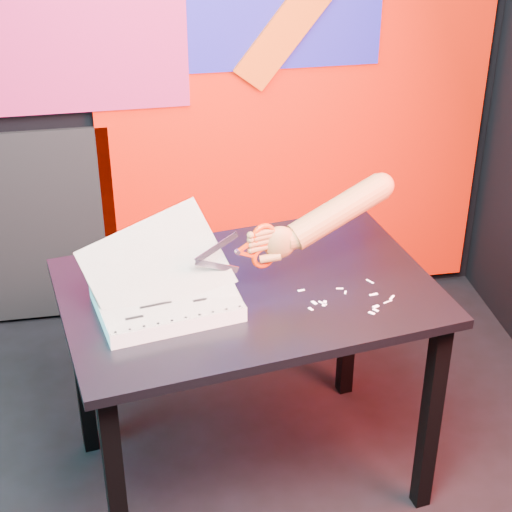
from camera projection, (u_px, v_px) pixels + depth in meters
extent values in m
cube|color=black|center=(123.00, 0.00, 3.13)|extent=(3.00, 0.01, 2.70)
cube|color=#F41604|center=(295.00, 120.00, 3.46)|extent=(1.60, 0.02, 1.60)
cube|color=#BA1F56|center=(53.00, 6.00, 3.05)|extent=(0.95, 0.02, 0.80)
cube|color=black|center=(116.00, 494.00, 2.36)|extent=(0.06, 0.06, 0.72)
cube|color=black|center=(81.00, 365.00, 2.86)|extent=(0.06, 0.06, 0.72)
cube|color=black|center=(431.00, 417.00, 2.63)|extent=(0.06, 0.06, 0.72)
cube|color=black|center=(349.00, 312.00, 3.13)|extent=(0.06, 0.06, 0.72)
cube|color=black|center=(248.00, 292.00, 2.56)|extent=(1.20, 0.89, 0.03)
cube|color=white|center=(166.00, 302.00, 2.44)|extent=(0.43, 0.35, 0.05)
cube|color=silver|center=(166.00, 295.00, 2.43)|extent=(0.43, 0.35, 0.00)
cube|color=silver|center=(166.00, 293.00, 2.43)|extent=(0.43, 0.33, 0.12)
cube|color=silver|center=(162.00, 284.00, 2.43)|extent=(0.44, 0.32, 0.21)
cube|color=silver|center=(157.00, 267.00, 2.41)|extent=(0.46, 0.28, 0.29)
cylinder|color=black|center=(115.00, 332.00, 2.27)|extent=(0.01, 0.01, 0.00)
cylinder|color=black|center=(130.00, 329.00, 2.28)|extent=(0.01, 0.01, 0.00)
cylinder|color=black|center=(144.00, 326.00, 2.29)|extent=(0.01, 0.01, 0.00)
cylinder|color=black|center=(158.00, 323.00, 2.31)|extent=(0.01, 0.01, 0.00)
cylinder|color=black|center=(172.00, 320.00, 2.32)|extent=(0.01, 0.01, 0.00)
cylinder|color=black|center=(186.00, 318.00, 2.33)|extent=(0.01, 0.01, 0.00)
cylinder|color=black|center=(199.00, 315.00, 2.34)|extent=(0.01, 0.01, 0.00)
cylinder|color=black|center=(213.00, 312.00, 2.35)|extent=(0.01, 0.01, 0.00)
cylinder|color=black|center=(226.00, 309.00, 2.37)|extent=(0.01, 0.01, 0.00)
cylinder|color=black|center=(240.00, 306.00, 2.38)|extent=(0.01, 0.01, 0.00)
cylinder|color=black|center=(95.00, 283.00, 2.48)|extent=(0.01, 0.01, 0.00)
cylinder|color=black|center=(109.00, 281.00, 2.49)|extent=(0.01, 0.01, 0.00)
cylinder|color=black|center=(122.00, 278.00, 2.51)|extent=(0.01, 0.01, 0.00)
cylinder|color=black|center=(135.00, 276.00, 2.52)|extent=(0.01, 0.01, 0.00)
cylinder|color=black|center=(148.00, 273.00, 2.53)|extent=(0.01, 0.01, 0.00)
cylinder|color=black|center=(160.00, 271.00, 2.54)|extent=(0.01, 0.01, 0.00)
cylinder|color=black|center=(173.00, 269.00, 2.55)|extent=(0.01, 0.01, 0.00)
cylinder|color=black|center=(186.00, 266.00, 2.57)|extent=(0.01, 0.01, 0.00)
cylinder|color=black|center=(198.00, 264.00, 2.58)|extent=(0.01, 0.01, 0.00)
cylinder|color=black|center=(210.00, 262.00, 2.59)|extent=(0.01, 0.01, 0.00)
cube|color=black|center=(130.00, 292.00, 2.44)|extent=(0.07, 0.02, 0.00)
cube|color=black|center=(170.00, 288.00, 2.46)|extent=(0.05, 0.02, 0.00)
cube|color=black|center=(156.00, 305.00, 2.38)|extent=(0.09, 0.03, 0.00)
cube|color=black|center=(200.00, 300.00, 2.41)|extent=(0.04, 0.02, 0.00)
cube|color=black|center=(134.00, 318.00, 2.33)|extent=(0.05, 0.02, 0.00)
cube|color=black|center=(175.00, 277.00, 2.51)|extent=(0.06, 0.02, 0.00)
cube|color=#ADB3C7|center=(216.00, 248.00, 2.40)|extent=(0.13, 0.04, 0.08)
cube|color=#ADB3C7|center=(217.00, 266.00, 2.43)|extent=(0.13, 0.04, 0.08)
cylinder|color=#ADB3C7|center=(237.00, 252.00, 2.44)|extent=(0.02, 0.02, 0.01)
cube|color=red|center=(245.00, 254.00, 2.45)|extent=(0.05, 0.02, 0.03)
cube|color=red|center=(245.00, 247.00, 2.44)|extent=(0.05, 0.02, 0.03)
torus|color=red|center=(264.00, 235.00, 2.45)|extent=(0.08, 0.03, 0.07)
torus|color=red|center=(263.00, 257.00, 2.48)|extent=(0.08, 0.03, 0.07)
ellipsoid|color=brown|center=(279.00, 242.00, 2.48)|extent=(0.10, 0.06, 0.10)
cylinder|color=brown|center=(263.00, 247.00, 2.47)|extent=(0.08, 0.04, 0.02)
cylinder|color=brown|center=(264.00, 242.00, 2.46)|extent=(0.07, 0.04, 0.02)
cylinder|color=brown|center=(264.00, 237.00, 2.45)|extent=(0.07, 0.04, 0.02)
cylinder|color=brown|center=(264.00, 232.00, 2.44)|extent=(0.06, 0.03, 0.02)
cylinder|color=brown|center=(270.00, 258.00, 2.48)|extent=(0.06, 0.02, 0.03)
cylinder|color=brown|center=(295.00, 238.00, 2.50)|extent=(0.07, 0.08, 0.07)
cylinder|color=brown|center=(338.00, 212.00, 2.52)|extent=(0.33, 0.16, 0.19)
sphere|color=brown|center=(381.00, 186.00, 2.55)|extent=(0.08, 0.08, 0.08)
cube|color=white|center=(376.00, 306.00, 2.46)|extent=(0.02, 0.02, 0.00)
cube|color=white|center=(388.00, 302.00, 2.48)|extent=(0.03, 0.01, 0.00)
cube|color=white|center=(345.00, 292.00, 2.53)|extent=(0.01, 0.02, 0.00)
cube|color=white|center=(340.00, 288.00, 2.55)|extent=(0.02, 0.01, 0.00)
cube|color=white|center=(314.00, 303.00, 2.48)|extent=(0.02, 0.02, 0.00)
cube|color=white|center=(392.00, 297.00, 2.50)|extent=(0.02, 0.02, 0.00)
cube|color=white|center=(323.00, 303.00, 2.48)|extent=(0.02, 0.03, 0.00)
cube|color=white|center=(376.00, 310.00, 2.45)|extent=(0.02, 0.02, 0.00)
cube|color=white|center=(311.00, 309.00, 2.45)|extent=(0.01, 0.02, 0.00)
cube|color=white|center=(374.00, 294.00, 2.52)|extent=(0.03, 0.01, 0.00)
cube|color=white|center=(370.00, 281.00, 2.58)|extent=(0.02, 0.03, 0.00)
cube|color=white|center=(324.00, 303.00, 2.48)|extent=(0.02, 0.03, 0.00)
cube|color=white|center=(372.00, 313.00, 2.43)|extent=(0.02, 0.02, 0.00)
cube|color=white|center=(301.00, 290.00, 2.54)|extent=(0.02, 0.01, 0.00)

